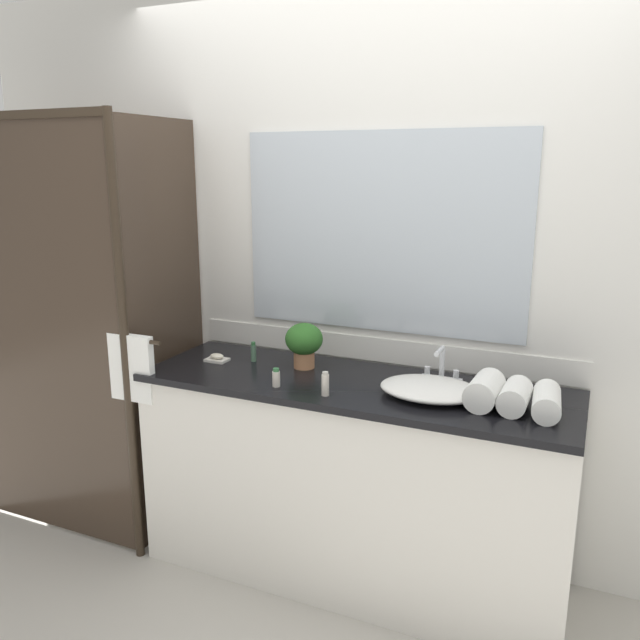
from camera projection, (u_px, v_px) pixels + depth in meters
ground_plane at (351, 573)px, 2.85m from camera, size 8.00×8.00×0.00m
wall_back_with_mirror at (382, 273)px, 2.85m from camera, size 4.40×0.06×2.60m
vanity_cabinet at (353, 480)px, 2.75m from camera, size 1.80×0.58×0.90m
shower_enclosure at (81, 332)px, 2.95m from camera, size 1.20×0.59×2.00m
sink_basin at (430, 389)px, 2.47m from camera, size 0.39×0.30×0.06m
faucet at (441, 371)px, 2.62m from camera, size 0.17×0.13×0.16m
potted_plant at (304, 342)px, 2.80m from camera, size 0.17×0.17×0.20m
soap_dish at (217, 358)px, 2.91m from camera, size 0.10×0.07×0.04m
amenity_bottle_body_wash at (254, 352)px, 2.91m from camera, size 0.02×0.02×0.09m
amenity_bottle_shampoo at (276, 378)px, 2.58m from camera, size 0.03×0.03×0.08m
amenity_bottle_lotion at (325, 384)px, 2.47m from camera, size 0.03×0.03×0.10m
rolled_towel_near_edge at (547, 402)px, 2.28m from camera, size 0.12×0.24×0.10m
rolled_towel_middle at (515, 396)px, 2.33m from camera, size 0.11×0.20×0.11m
rolled_towel_far_edge at (485, 390)px, 2.37m from camera, size 0.13×0.21×0.12m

